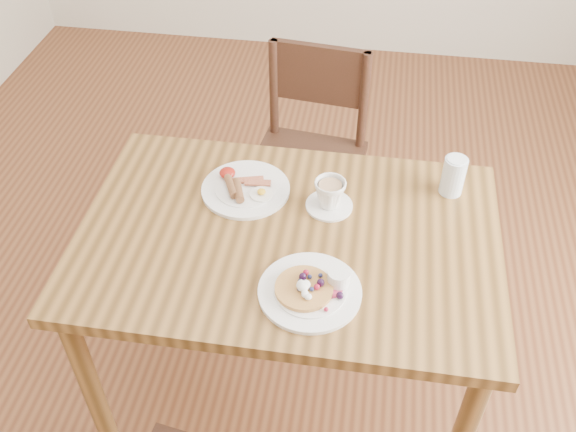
# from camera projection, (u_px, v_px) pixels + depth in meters

# --- Properties ---
(ground) EXTENTS (5.00, 5.00, 0.00)m
(ground) POSITION_uv_depth(u_px,v_px,m) (288.00, 380.00, 2.33)
(ground) COLOR #5B2F1A
(ground) RESTS_ON ground
(dining_table) EXTENTS (1.20, 0.80, 0.75)m
(dining_table) POSITION_uv_depth(u_px,v_px,m) (288.00, 258.00, 1.89)
(dining_table) COLOR brown
(dining_table) RESTS_ON ground
(chair_far) EXTENTS (0.47, 0.47, 0.88)m
(chair_far) POSITION_uv_depth(u_px,v_px,m) (309.00, 151.00, 2.53)
(chair_far) COLOR #391C14
(chair_far) RESTS_ON ground
(pancake_plate) EXTENTS (0.27, 0.27, 0.06)m
(pancake_plate) POSITION_uv_depth(u_px,v_px,m) (312.00, 289.00, 1.65)
(pancake_plate) COLOR white
(pancake_plate) RESTS_ON dining_table
(breakfast_plate) EXTENTS (0.27, 0.27, 0.04)m
(breakfast_plate) POSITION_uv_depth(u_px,v_px,m) (244.00, 188.00, 1.95)
(breakfast_plate) COLOR white
(breakfast_plate) RESTS_ON dining_table
(teacup_saucer) EXTENTS (0.14, 0.14, 0.10)m
(teacup_saucer) POSITION_uv_depth(u_px,v_px,m) (330.00, 195.00, 1.88)
(teacup_saucer) COLOR white
(teacup_saucer) RESTS_ON dining_table
(water_glass) EXTENTS (0.07, 0.07, 0.12)m
(water_glass) POSITION_uv_depth(u_px,v_px,m) (453.00, 176.00, 1.91)
(water_glass) COLOR silver
(water_glass) RESTS_ON dining_table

